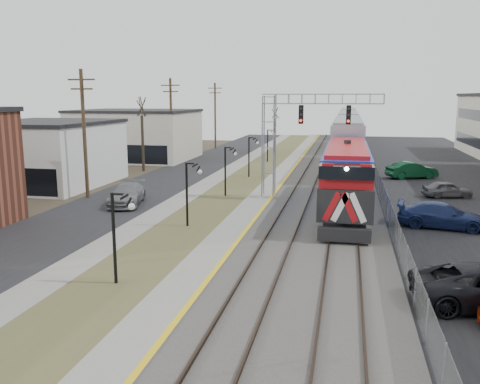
# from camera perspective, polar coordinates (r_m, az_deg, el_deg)

# --- Properties ---
(street_west) EXTENTS (7.00, 120.00, 0.04)m
(street_west) POSITION_cam_1_polar(r_m,az_deg,el_deg) (49.77, -8.18, 1.41)
(street_west) COLOR black
(street_west) RESTS_ON ground
(sidewalk) EXTENTS (2.00, 120.00, 0.08)m
(sidewalk) POSITION_cam_1_polar(r_m,az_deg,el_deg) (48.41, -3.17, 1.27)
(sidewalk) COLOR gray
(sidewalk) RESTS_ON ground
(grass_median) EXTENTS (4.00, 120.00, 0.06)m
(grass_median) POSITION_cam_1_polar(r_m,az_deg,el_deg) (47.73, 0.31, 1.14)
(grass_median) COLOR #4D542C
(grass_median) RESTS_ON ground
(platform) EXTENTS (2.00, 120.00, 0.24)m
(platform) POSITION_cam_1_polar(r_m,az_deg,el_deg) (47.21, 3.88, 1.12)
(platform) COLOR gray
(platform) RESTS_ON ground
(ballast_bed) EXTENTS (8.00, 120.00, 0.20)m
(ballast_bed) POSITION_cam_1_polar(r_m,az_deg,el_deg) (46.79, 9.96, 0.87)
(ballast_bed) COLOR #595651
(ballast_bed) RESTS_ON ground
(parking_lot) EXTENTS (16.00, 120.00, 0.04)m
(parking_lot) POSITION_cam_1_polar(r_m,az_deg,el_deg) (47.95, 24.43, 0.21)
(parking_lot) COLOR black
(parking_lot) RESTS_ON ground
(platform_edge) EXTENTS (0.24, 120.00, 0.01)m
(platform_edge) POSITION_cam_1_polar(r_m,az_deg,el_deg) (47.08, 4.95, 1.23)
(platform_edge) COLOR gold
(platform_edge) RESTS_ON platform
(track_near) EXTENTS (1.58, 120.00, 0.15)m
(track_near) POSITION_cam_1_polar(r_m,az_deg,el_deg) (46.87, 7.52, 1.18)
(track_near) COLOR #2D2119
(track_near) RESTS_ON ballast_bed
(track_far) EXTENTS (1.58, 120.00, 0.15)m
(track_far) POSITION_cam_1_polar(r_m,az_deg,el_deg) (46.74, 11.80, 1.02)
(track_far) COLOR #2D2119
(track_far) RESTS_ON ballast_bed
(train) EXTENTS (3.00, 85.85, 5.33)m
(train) POSITION_cam_1_polar(r_m,az_deg,el_deg) (71.23, 11.99, 6.40)
(train) COLOR #1638B8
(train) RESTS_ON ground
(signal_gantry) EXTENTS (9.00, 1.07, 8.15)m
(signal_gantry) POSITION_cam_1_polar(r_m,az_deg,el_deg) (39.40, 5.76, 7.21)
(signal_gantry) COLOR gray
(signal_gantry) RESTS_ON ground
(lampposts) EXTENTS (0.14, 62.14, 4.00)m
(lampposts) POSITION_cam_1_polar(r_m,az_deg,el_deg) (31.45, -5.83, -0.24)
(lampposts) COLOR black
(lampposts) RESTS_ON ground
(utility_poles) EXTENTS (0.28, 80.28, 10.00)m
(utility_poles) POSITION_cam_1_polar(r_m,az_deg,el_deg) (41.37, -17.08, 6.14)
(utility_poles) COLOR #4C3823
(utility_poles) RESTS_ON ground
(fence) EXTENTS (0.04, 120.00, 1.60)m
(fence) POSITION_cam_1_polar(r_m,az_deg,el_deg) (46.74, 15.13, 1.52)
(fence) COLOR gray
(fence) RESTS_ON ground
(buildings_west) EXTENTS (14.00, 67.00, 7.00)m
(buildings_west) POSITION_cam_1_polar(r_m,az_deg,el_deg) (44.41, -24.81, 3.33)
(buildings_west) COLOR beige
(buildings_west) RESTS_ON ground
(bare_trees) EXTENTS (12.30, 42.30, 5.95)m
(bare_trees) POSITION_cam_1_polar(r_m,az_deg,el_deg) (53.46, -7.99, 4.95)
(bare_trees) COLOR #382D23
(bare_trees) RESTS_ON ground
(car_lot_d) EXTENTS (5.56, 2.95, 1.54)m
(car_lot_d) POSITION_cam_1_polar(r_m,az_deg,el_deg) (33.27, 21.79, -2.53)
(car_lot_d) COLOR navy
(car_lot_d) RESTS_ON ground
(car_lot_e) EXTENTS (4.03, 2.31, 1.29)m
(car_lot_e) POSITION_cam_1_polar(r_m,az_deg,el_deg) (43.52, 22.25, 0.24)
(car_lot_e) COLOR slate
(car_lot_e) RESTS_ON ground
(car_lot_f) EXTENTS (5.17, 3.48, 1.61)m
(car_lot_f) POSITION_cam_1_polar(r_m,az_deg,el_deg) (52.48, 18.73, 2.30)
(car_lot_f) COLOR #0E4626
(car_lot_f) RESTS_ON ground
(car_street_b) EXTENTS (3.35, 5.69, 1.55)m
(car_street_b) POSITION_cam_1_polar(r_m,az_deg,el_deg) (38.48, -12.58, -0.30)
(car_street_b) COLOR slate
(car_street_b) RESTS_ON ground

